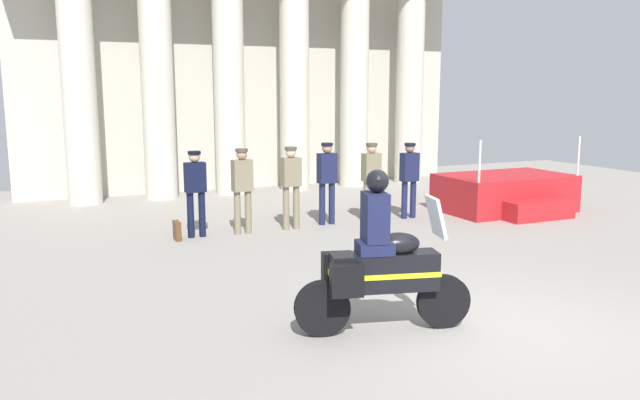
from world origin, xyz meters
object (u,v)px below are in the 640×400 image
object	(u,v)px
motorcycle_with_rider	(378,265)
briefcase_on_ground	(177,231)
officer_in_row_5	(409,174)
reviewing_stand	(507,194)
officer_in_row_2	(291,181)
officer_in_row_4	(371,176)
officer_in_row_1	(242,184)
officer_in_row_3	(327,177)
officer_in_row_0	(195,187)

from	to	relation	value
motorcycle_with_rider	briefcase_on_ground	bearing A→B (deg)	116.29
officer_in_row_5	briefcase_on_ground	world-z (taller)	officer_in_row_5
reviewing_stand	motorcycle_with_rider	size ratio (longest dim) A/B	1.43
reviewing_stand	officer_in_row_5	world-z (taller)	reviewing_stand
officer_in_row_2	officer_in_row_4	bearing A→B (deg)	177.14
officer_in_row_5	officer_in_row_1	bearing A→B (deg)	-3.54
officer_in_row_3	briefcase_on_ground	size ratio (longest dim) A/B	4.75
officer_in_row_1	officer_in_row_4	size ratio (longest dim) A/B	0.99
officer_in_row_0	officer_in_row_2	distance (m)	1.91
motorcycle_with_rider	briefcase_on_ground	distance (m)	5.72
reviewing_stand	officer_in_row_2	xyz separation A→B (m)	(-5.28, 0.22, 0.58)
reviewing_stand	officer_in_row_3	bearing A→B (deg)	175.08
reviewing_stand	briefcase_on_ground	bearing A→B (deg)	178.23
reviewing_stand	officer_in_row_1	world-z (taller)	reviewing_stand
briefcase_on_ground	officer_in_row_2	bearing A→B (deg)	-0.26
reviewing_stand	officer_in_row_5	bearing A→B (deg)	174.50
officer_in_row_4	officer_in_row_5	distance (m)	0.94
officer_in_row_2	officer_in_row_3	world-z (taller)	officer_in_row_3
officer_in_row_1	motorcycle_with_rider	size ratio (longest dim) A/B	0.81
officer_in_row_1	officer_in_row_4	bearing A→B (deg)	176.57
officer_in_row_0	motorcycle_with_rider	world-z (taller)	motorcycle_with_rider
officer_in_row_1	officer_in_row_4	world-z (taller)	officer_in_row_4
officer_in_row_5	briefcase_on_ground	xyz separation A→B (m)	(-5.08, -0.01, -0.79)
officer_in_row_4	officer_in_row_0	bearing A→B (deg)	-4.88
motorcycle_with_rider	officer_in_row_4	bearing A→B (deg)	76.44
officer_in_row_3	motorcycle_with_rider	xyz separation A→B (m)	(-2.00, -5.71, -0.21)
officer_in_row_4	officer_in_row_1	bearing A→B (deg)	-3.43
briefcase_on_ground	officer_in_row_1	bearing A→B (deg)	0.24
officer_in_row_4	officer_in_row_3	bearing A→B (deg)	-11.44
reviewing_stand	officer_in_row_0	distance (m)	7.21
officer_in_row_1	motorcycle_with_rider	distance (m)	5.58
briefcase_on_ground	motorcycle_with_rider	bearing A→B (deg)	-78.18
officer_in_row_3	officer_in_row_4	distance (m)	0.98
officer_in_row_3	officer_in_row_4	world-z (taller)	officer_in_row_3
officer_in_row_3	officer_in_row_2	bearing A→B (deg)	6.70
reviewing_stand	officer_in_row_4	size ratio (longest dim) A/B	1.75
officer_in_row_0	officer_in_row_3	xyz separation A→B (m)	(2.77, 0.05, 0.03)
officer_in_row_1	briefcase_on_ground	world-z (taller)	officer_in_row_1
reviewing_stand	briefcase_on_ground	xyz separation A→B (m)	(-7.58, 0.23, -0.23)
officer_in_row_3	briefcase_on_ground	world-z (taller)	officer_in_row_3
officer_in_row_0	officer_in_row_1	world-z (taller)	officer_in_row_1
officer_in_row_3	motorcycle_with_rider	world-z (taller)	motorcycle_with_rider
reviewing_stand	officer_in_row_4	xyz separation A→B (m)	(-3.45, 0.25, 0.58)
officer_in_row_4	motorcycle_with_rider	distance (m)	6.32
officer_in_row_5	officer_in_row_2	bearing A→B (deg)	-3.20
officer_in_row_3	briefcase_on_ground	distance (m)	3.27
officer_in_row_5	briefcase_on_ground	size ratio (longest dim) A/B	4.59
officer_in_row_1	officer_in_row_2	size ratio (longest dim) A/B	1.00
officer_in_row_0	officer_in_row_3	world-z (taller)	officer_in_row_3
officer_in_row_0	reviewing_stand	bearing A→B (deg)	173.79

